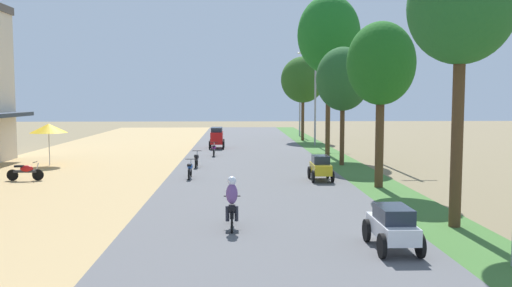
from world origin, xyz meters
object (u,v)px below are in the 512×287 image
Objects in this scene: median_tree_third at (343,79)px; motorbike_ahead_third at (190,169)px; median_tree_fifth at (303,80)px; median_tree_nearest at (461,10)px; streetlamp_far at (300,96)px; motorbike_ahead_fourth at (196,159)px; parked_motorbike_sixth at (26,171)px; vendor_umbrella at (49,128)px; utility_pole_near at (382,93)px; streetlamp_mid at (315,91)px; motorbike_ahead_fifth at (214,149)px; median_tree_fourth at (329,35)px; car_van_red at (217,136)px; car_hatchback_yellow at (321,167)px; car_sedan_white at (392,225)px; median_tree_second at (381,65)px; motorbike_ahead_second at (232,204)px.

median_tree_third reaches higher than motorbike_ahead_third.
median_tree_fifth is 26.22m from motorbike_ahead_third.
median_tree_nearest is 1.17× the size of streetlamp_far.
motorbike_ahead_third is 1.00× the size of motorbike_ahead_fourth.
parked_motorbike_sixth is 0.71× the size of vendor_umbrella.
streetlamp_far is 23.80m from utility_pole_near.
median_tree_fifth is at bearing 94.21° from streetlamp_mid.
utility_pole_near is at bearing -21.98° from motorbike_ahead_fifth.
median_tree_third is 3.96× the size of motorbike_ahead_fourth.
median_tree_fourth is at bearing -89.53° from median_tree_fifth.
car_van_red is 1.34× the size of motorbike_ahead_fourth.
car_van_red is (-5.71, 17.15, 0.28)m from car_hatchback_yellow.
median_tree_nearest is (17.35, -10.16, 6.31)m from parked_motorbike_sixth.
median_tree_fourth is at bearing 50.51° from motorbike_ahead_third.
utility_pole_near reaches higher than vendor_umbrella.
streetlamp_mid is 1.10× the size of streetlamp_far.
car_sedan_white is (-2.19, -37.29, -5.09)m from median_tree_fifth.
parked_motorbike_sixth is 1.00× the size of motorbike_ahead_third.
streetlamp_far is 3.26× the size of car_sedan_white.
median_tree_third is at bearing 30.62° from motorbike_ahead_third.
parked_motorbike_sixth is 9.34m from motorbike_ahead_fourth.
motorbike_ahead_third is at bearing -129.49° from median_tree_fourth.
median_tree_nearest is 7.72m from median_tree_second.
motorbike_ahead_third is 10.54m from motorbike_ahead_fifth.
streetlamp_far is 3.67× the size of car_hatchback_yellow.
median_tree_fifth is at bearing 66.28° from motorbike_ahead_fourth.
car_sedan_white is at bearing -30.17° from motorbike_ahead_second.
motorbike_ahead_second is 1.00× the size of motorbike_ahead_fifth.
motorbike_ahead_fourth is at bearing 140.95° from car_hatchback_yellow.
motorbike_ahead_third is 4.34m from motorbike_ahead_fourth.
streetlamp_mid is 9.45m from car_van_red.
car_hatchback_yellow reaches higher than motorbike_ahead_third.
median_tree_third is 0.97× the size of streetlamp_far.
streetlamp_far is (0.24, 32.82, -1.30)m from median_tree_second.
motorbike_ahead_third is 1.00× the size of motorbike_ahead_fifth.
vendor_umbrella is at bearing 98.42° from parked_motorbike_sixth.
utility_pole_near is at bearing 1.36° from vendor_umbrella.
median_tree_fifth is 3.53× the size of car_sedan_white.
median_tree_fourth reaches higher than median_tree_nearest.
car_hatchback_yellow is at bearing -2.18° from parked_motorbike_sixth.
car_sedan_white is at bearing -63.55° from motorbike_ahead_third.
median_tree_fourth reaches higher than median_tree_third.
utility_pole_near is 20.29m from car_sedan_white.
vendor_umbrella reaches higher than car_van_red.
median_tree_fourth is at bearing 78.69° from car_hatchback_yellow.
median_tree_third reaches higher than parked_motorbike_sixth.
median_tree_nearest is 7.20m from car_sedan_white.
median_tree_second is at bearing -89.25° from median_tree_third.
median_tree_second is 21.74m from streetlamp_mid.
car_sedan_white is (-2.59, -31.91, -3.96)m from streetlamp_mid.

